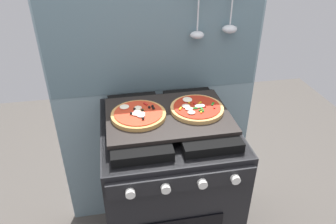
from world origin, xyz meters
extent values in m
cube|color=#7A939E|center=(0.00, 0.34, 0.78)|extent=(1.10, 0.03, 1.55)
cube|color=slate|center=(0.00, 0.32, 1.15)|extent=(1.08, 0.00, 0.56)
cylinder|color=silver|center=(0.20, 0.29, 1.28)|extent=(0.01, 0.01, 0.19)
ellipsoid|color=silver|center=(0.20, 0.29, 1.17)|extent=(0.07, 0.06, 0.04)
cylinder|color=silver|center=(0.36, 0.29, 1.30)|extent=(0.01, 0.01, 0.17)
ellipsoid|color=silver|center=(0.36, 0.29, 1.19)|extent=(0.07, 0.06, 0.04)
cube|color=black|center=(0.00, 0.00, 0.43)|extent=(0.60, 0.60, 0.86)
cube|color=black|center=(0.00, 0.00, 0.85)|extent=(0.59, 0.59, 0.01)
cube|color=black|center=(-0.14, 0.00, 0.88)|extent=(0.24, 0.51, 0.04)
cube|color=black|center=(0.14, 0.00, 0.88)|extent=(0.24, 0.51, 0.04)
cube|color=black|center=(0.00, -0.31, 0.80)|extent=(0.58, 0.02, 0.07)
cylinder|color=silver|center=(-0.20, -0.33, 0.80)|extent=(0.04, 0.02, 0.04)
cylinder|color=silver|center=(-0.07, -0.33, 0.80)|extent=(0.04, 0.02, 0.04)
cylinder|color=silver|center=(0.07, -0.33, 0.80)|extent=(0.04, 0.02, 0.04)
cylinder|color=silver|center=(0.20, -0.33, 0.80)|extent=(0.04, 0.02, 0.04)
cube|color=black|center=(0.00, 0.00, 0.91)|extent=(0.54, 0.38, 0.02)
cylinder|color=tan|center=(-0.13, 0.00, 0.93)|extent=(0.24, 0.24, 0.02)
cylinder|color=red|center=(-0.13, 0.00, 0.94)|extent=(0.21, 0.21, 0.00)
ellipsoid|color=#F4EACC|center=(-0.12, -0.02, 0.94)|extent=(0.03, 0.02, 0.01)
ellipsoid|color=#F4EACC|center=(-0.12, -0.03, 0.94)|extent=(0.04, 0.04, 0.01)
ellipsoid|color=#F4EACC|center=(-0.14, -0.01, 0.94)|extent=(0.04, 0.04, 0.01)
ellipsoid|color=#F4EACC|center=(-0.19, 0.05, 0.94)|extent=(0.04, 0.04, 0.01)
ellipsoid|color=#F4EACC|center=(-0.13, 0.01, 0.94)|extent=(0.03, 0.03, 0.01)
ellipsoid|color=#F4EACC|center=(-0.13, 0.03, 0.94)|extent=(0.04, 0.03, 0.01)
cube|color=red|center=(-0.09, 0.06, 0.94)|extent=(0.02, 0.02, 0.00)
cube|color=red|center=(-0.15, 0.00, 0.94)|extent=(0.02, 0.02, 0.00)
cube|color=gold|center=(-0.11, 0.01, 0.94)|extent=(0.03, 0.01, 0.00)
sphere|color=black|center=(-0.11, 0.01, 0.94)|extent=(0.01, 0.01, 0.01)
sphere|color=black|center=(-0.12, -0.06, 0.94)|extent=(0.01, 0.01, 0.01)
sphere|color=black|center=(-0.06, 0.01, 0.94)|extent=(0.01, 0.01, 0.01)
sphere|color=black|center=(-0.06, 0.03, 0.94)|extent=(0.01, 0.01, 0.01)
sphere|color=black|center=(-0.08, 0.03, 0.94)|extent=(0.01, 0.01, 0.01)
sphere|color=black|center=(-0.14, 0.02, 0.94)|extent=(0.01, 0.01, 0.01)
sphere|color=black|center=(-0.16, -0.01, 0.94)|extent=(0.01, 0.01, 0.01)
cylinder|color=tan|center=(0.13, 0.01, 0.93)|extent=(0.24, 0.24, 0.02)
cylinder|color=#AD2614|center=(0.13, 0.01, 0.94)|extent=(0.21, 0.21, 0.00)
ellipsoid|color=#F4EACC|center=(0.14, 0.00, 0.94)|extent=(0.03, 0.03, 0.01)
ellipsoid|color=#F4EACC|center=(0.09, -0.05, 0.94)|extent=(0.03, 0.03, 0.01)
ellipsoid|color=#F4EACC|center=(0.09, -0.02, 0.94)|extent=(0.04, 0.03, 0.01)
ellipsoid|color=#F4EACC|center=(0.08, 0.01, 0.94)|extent=(0.04, 0.04, 0.01)
ellipsoid|color=#F4EACC|center=(0.15, 0.00, 0.94)|extent=(0.03, 0.03, 0.01)
ellipsoid|color=#F4EACC|center=(0.10, 0.07, 0.94)|extent=(0.04, 0.05, 0.01)
cube|color=#19721E|center=(0.15, -0.03, 0.94)|extent=(0.01, 0.03, 0.00)
cube|color=red|center=(0.16, 0.00, 0.94)|extent=(0.02, 0.02, 0.00)
cube|color=gold|center=(0.10, 0.04, 0.94)|extent=(0.01, 0.02, 0.00)
cube|color=red|center=(0.13, 0.02, 0.94)|extent=(0.02, 0.03, 0.00)
cube|color=gold|center=(0.14, -0.05, 0.94)|extent=(0.02, 0.03, 0.00)
cube|color=red|center=(0.20, -0.02, 0.94)|extent=(0.02, 0.03, 0.00)
cube|color=#19721E|center=(0.21, 0.01, 0.94)|extent=(0.02, 0.02, 0.00)
cube|color=gold|center=(0.15, 0.03, 0.94)|extent=(0.02, 0.02, 0.00)
cube|color=gold|center=(0.05, -0.01, 0.94)|extent=(0.02, 0.02, 0.00)
cube|color=#19721E|center=(0.12, -0.02, 0.94)|extent=(0.02, 0.01, 0.00)
cube|color=#19721E|center=(0.14, -0.04, 0.94)|extent=(0.02, 0.02, 0.00)
camera|label=1|loc=(-0.22, -1.17, 1.65)|focal=34.06mm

